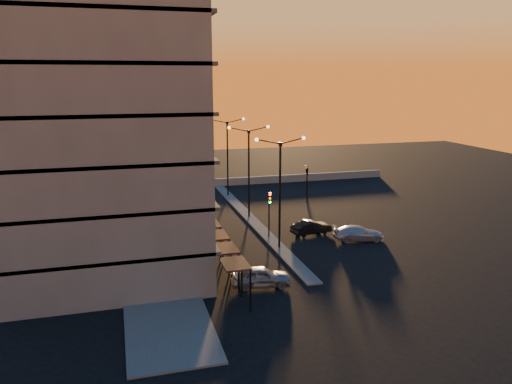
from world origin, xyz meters
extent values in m
plane|color=black|center=(0.00, 0.00, 0.00)|extent=(120.00, 120.00, 0.00)
cube|color=#535351|center=(-10.50, 4.00, 0.06)|extent=(5.00, 40.00, 0.12)
cube|color=#535351|center=(0.00, 10.00, 0.06)|extent=(1.20, 36.00, 0.12)
cube|color=slate|center=(2.00, 26.00, 0.50)|extent=(44.00, 0.50, 1.00)
cylinder|color=slate|center=(-14.00, 2.00, 12.50)|extent=(14.00, 14.00, 25.00)
cube|color=slate|center=(-14.00, -3.00, 12.50)|extent=(14.00, 10.00, 25.00)
cylinder|color=black|center=(-14.00, 2.00, 1.60)|extent=(14.16, 14.16, 2.40)
cube|color=black|center=(-6.80, -2.00, 3.60)|extent=(0.15, 3.20, 1.20)
cylinder|color=black|center=(0.00, 0.00, 4.50)|extent=(0.18, 0.18, 9.00)
cube|color=black|center=(0.00, 0.00, 8.90)|extent=(0.25, 0.25, 0.35)
sphere|color=#FFE5B2|center=(-2.00, 0.00, 9.35)|extent=(0.32, 0.32, 0.32)
sphere|color=#FFE5B2|center=(2.00, 0.00, 9.35)|extent=(0.32, 0.32, 0.32)
cylinder|color=black|center=(0.00, 10.00, 4.50)|extent=(0.18, 0.18, 9.00)
cube|color=black|center=(0.00, 10.00, 8.90)|extent=(0.25, 0.25, 0.35)
sphere|color=#FFE5B2|center=(-2.00, 10.00, 9.35)|extent=(0.32, 0.32, 0.32)
sphere|color=#FFE5B2|center=(2.00, 10.00, 9.35)|extent=(0.32, 0.32, 0.32)
cylinder|color=black|center=(0.00, 20.00, 4.50)|extent=(0.18, 0.18, 9.00)
cube|color=black|center=(0.00, 20.00, 8.90)|extent=(0.25, 0.25, 0.35)
sphere|color=#FFE5B2|center=(-2.00, 20.00, 9.35)|extent=(0.32, 0.32, 0.32)
sphere|color=#FFE5B2|center=(2.00, 20.00, 9.35)|extent=(0.32, 0.32, 0.32)
cylinder|color=black|center=(0.00, 3.00, 1.60)|extent=(0.12, 0.12, 3.20)
cube|color=black|center=(0.00, 2.82, 3.75)|extent=(0.28, 0.16, 1.00)
sphere|color=#FF0C05|center=(0.00, 2.72, 4.10)|extent=(0.20, 0.20, 0.20)
sphere|color=orange|center=(0.00, 2.72, 3.75)|extent=(0.20, 0.20, 0.20)
sphere|color=#0CFF26|center=(0.00, 2.72, 3.40)|extent=(0.20, 0.20, 0.20)
cylinder|color=black|center=(8.00, 14.00, 1.40)|extent=(0.12, 0.12, 2.80)
imported|color=black|center=(8.00, 14.00, 3.20)|extent=(0.13, 0.16, 0.80)
cylinder|color=black|center=(9.50, 18.00, 1.40)|extent=(0.12, 0.12, 2.80)
imported|color=black|center=(9.50, 18.00, 3.20)|extent=(0.42, 1.99, 0.80)
imported|color=gray|center=(-3.68, -7.11, 0.71)|extent=(4.36, 2.30, 1.41)
imported|color=black|center=(4.14, 3.07, 0.63)|extent=(4.01, 2.00, 1.26)
imported|color=#BBBDC3|center=(7.52, 0.23, 0.65)|extent=(4.78, 2.79, 1.30)
camera|label=1|loc=(-12.79, -38.17, 14.19)|focal=35.00mm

